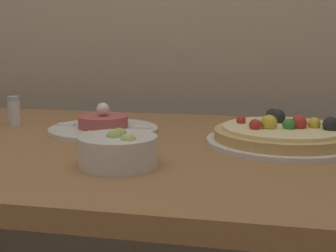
% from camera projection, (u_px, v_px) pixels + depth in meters
% --- Properties ---
extents(dining_table, '(1.48, 0.78, 0.72)m').
position_uv_depth(dining_table, '(124.00, 183.00, 1.00)').
color(dining_table, olive).
rests_on(dining_table, ground_plane).
extents(pizza_plate, '(0.31, 0.31, 0.07)m').
position_uv_depth(pizza_plate, '(283.00, 135.00, 0.96)').
color(pizza_plate, silver).
rests_on(pizza_plate, dining_table).
extents(tartare_plate, '(0.25, 0.25, 0.07)m').
position_uv_depth(tartare_plate, '(103.00, 126.00, 1.09)').
color(tartare_plate, silver).
rests_on(tartare_plate, dining_table).
extents(small_bowl, '(0.13, 0.13, 0.06)m').
position_uv_depth(small_bowl, '(118.00, 150.00, 0.79)').
color(small_bowl, silver).
rests_on(small_bowl, dining_table).
extents(salt_shaker, '(0.03, 0.03, 0.07)m').
position_uv_depth(salt_shaker, '(14.00, 111.00, 1.17)').
color(salt_shaker, silver).
rests_on(salt_shaker, dining_table).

